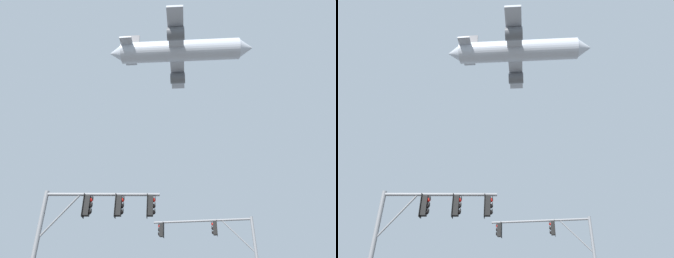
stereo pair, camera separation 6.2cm
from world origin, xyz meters
The scene contains 3 objects.
signal_pole_near centered at (-4.42, 8.17, 4.62)m, with size 5.28×0.75×5.99m.
signal_pole_far centered at (1.82, 16.27, 4.98)m, with size 6.81×0.82×6.58m.
airplane centered at (-0.94, 36.31, 42.19)m, with size 26.80×20.71×7.34m.
Camera 2 is at (0.24, -4.89, 1.56)m, focal length 32.01 mm.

